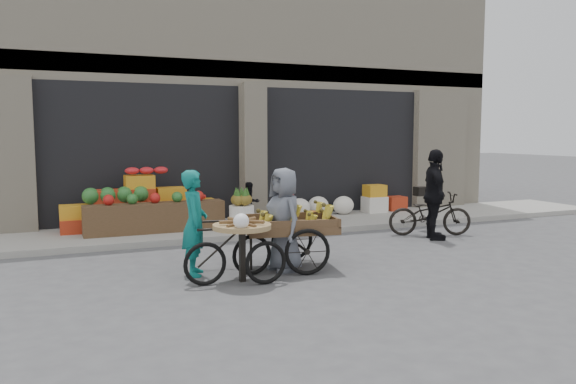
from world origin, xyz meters
name	(u,v)px	position (x,y,z in m)	size (l,w,h in m)	color
ground	(360,269)	(0.00, 0.00, 0.00)	(80.00, 80.00, 0.00)	#424244
sidewalk	(267,226)	(0.00, 4.10, 0.06)	(18.00, 2.20, 0.12)	gray
building	(216,89)	(0.00, 8.03, 3.37)	(14.00, 6.45, 7.00)	beige
fruit_display	(151,203)	(-2.48, 4.38, 0.67)	(3.10, 1.12, 1.24)	#AB2F17
pineapple_bin	(242,217)	(-0.75, 3.60, 0.37)	(0.52, 0.52, 0.50)	silver
fire_hydrant	(291,209)	(0.35, 3.55, 0.50)	(0.22, 0.22, 0.71)	#A5140F
orange_bucket	(313,218)	(0.85, 3.50, 0.27)	(0.32, 0.32, 0.30)	orange
right_bay_goods	(355,202)	(2.61, 4.70, 0.41)	(3.35, 0.60, 0.70)	silver
seated_person	(250,203)	(-0.35, 4.20, 0.58)	(0.45, 0.35, 0.93)	black
banana_cart	(286,223)	(-1.03, 0.54, 0.73)	(2.52, 1.37, 1.00)	brown
vendor_woman	(195,223)	(-2.46, 0.69, 0.79)	(0.58, 0.38, 1.59)	#0D6B65
tricycle_cart	(242,243)	(-1.93, 0.05, 0.57)	(1.43, 0.85, 0.95)	#9E7F51
vendor_grey	(284,220)	(-1.12, 0.42, 0.80)	(0.78, 0.51, 1.60)	slate
bicycle	(430,214)	(2.84, 2.00, 0.45)	(0.60, 1.72, 0.90)	black
cyclist	(435,195)	(2.64, 1.60, 0.91)	(1.06, 0.44, 1.81)	black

